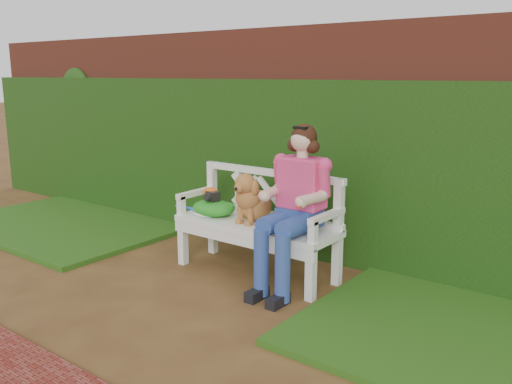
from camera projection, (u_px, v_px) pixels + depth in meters
The scene contains 12 objects.
ground at pixel (154, 300), 4.30m from camera, with size 60.00×60.00×0.00m, color #462D16.
brick_wall at pixel (289, 139), 5.54m from camera, with size 10.00×0.30×2.20m, color brown.
ivy_hedge at pixel (276, 166), 5.42m from camera, with size 10.00×0.18×1.70m, color #245511.
grass_left at pixel (72, 223), 6.41m from camera, with size 2.60×2.00×0.05m, color #193B0C.
grass_right at pixel (504, 342), 3.57m from camera, with size 2.60×2.00×0.05m, color #193B0C.
garden_bench at pixel (256, 248), 4.81m from camera, with size 1.58×0.60×0.48m, color white, non-canonical shape.
seated_woman at pixel (298, 210), 4.43m from camera, with size 0.56×0.74×1.32m, color #E64649, non-canonical shape.
dog at pixel (253, 196), 4.73m from camera, with size 0.30×0.41×0.45m, color #AA804A, non-canonical shape.
tennis_racket at pixel (206, 212), 5.05m from camera, with size 0.61×0.26×0.03m, color white, non-canonical shape.
green_bag at pixel (213, 207), 4.97m from camera, with size 0.42×0.33×0.14m, color #186E28, non-canonical shape.
camera_item at pixel (213, 196), 4.94m from camera, with size 0.12×0.09×0.08m, color black.
baseball_glove at pixel (210, 193), 5.01m from camera, with size 0.17×0.12×0.11m, color orange.
Camera 1 is at (3.08, -2.70, 1.76)m, focal length 38.00 mm.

